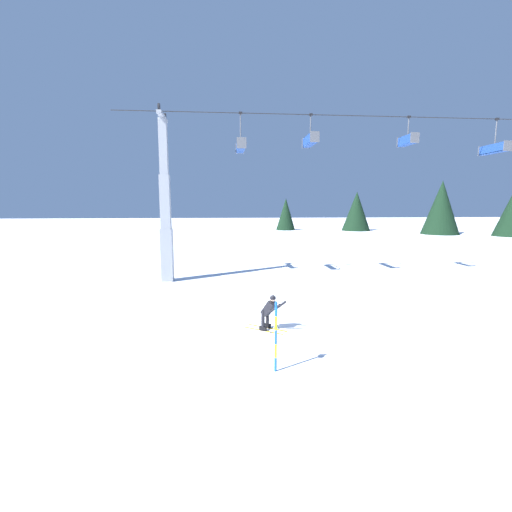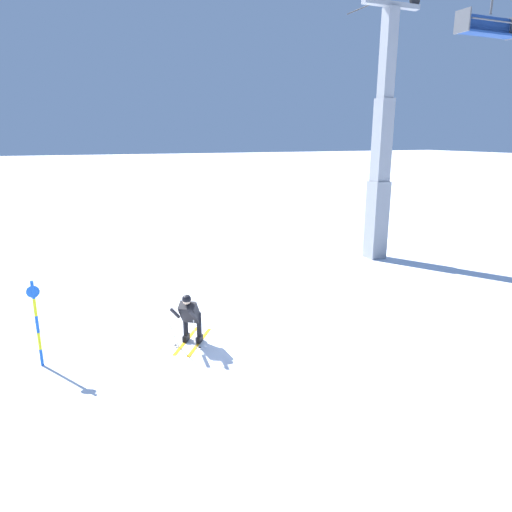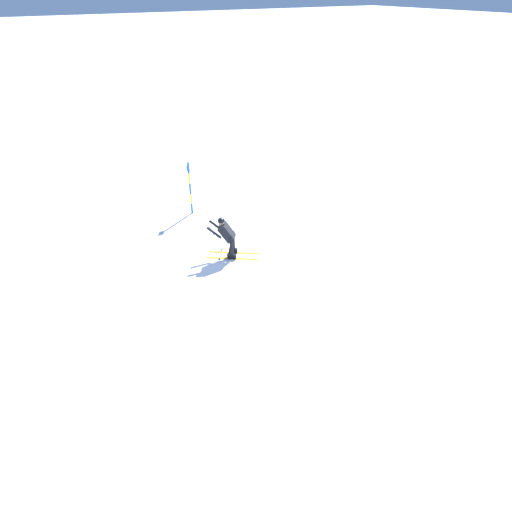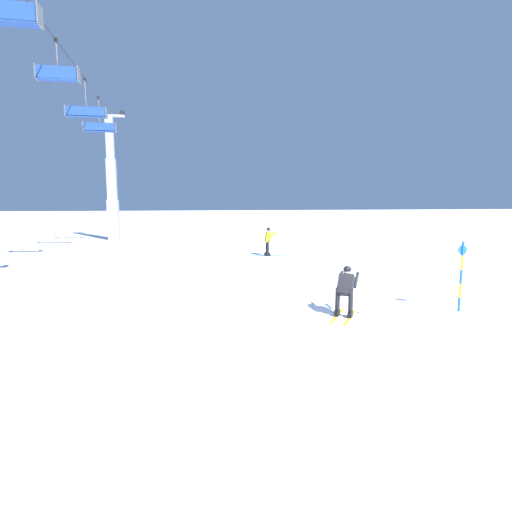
{
  "view_description": "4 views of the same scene",
  "coord_description": "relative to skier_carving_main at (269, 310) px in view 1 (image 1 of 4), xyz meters",
  "views": [
    {
      "loc": [
        -1.15,
        -13.01,
        4.76
      ],
      "look_at": [
        0.26,
        2.35,
        2.6
      ],
      "focal_mm": 25.25,
      "sensor_mm": 36.0,
      "label": 1
    },
    {
      "loc": [
        11.11,
        -2.4,
        5.17
      ],
      "look_at": [
        0.1,
        2.26,
        2.02
      ],
      "focal_mm": 32.0,
      "sensor_mm": 36.0,
      "label": 2
    },
    {
      "loc": [
        5.98,
        11.16,
        7.67
      ],
      "look_at": [
        0.8,
        2.46,
        1.26
      ],
      "focal_mm": 30.48,
      "sensor_mm": 36.0,
      "label": 3
    },
    {
      "loc": [
        -9.98,
        4.92,
        3.23
      ],
      "look_at": [
        0.84,
        2.77,
        1.73
      ],
      "focal_mm": 28.6,
      "sensor_mm": 36.0,
      "label": 4
    }
  ],
  "objects": [
    {
      "name": "tree_line_ridge",
      "position": [
        31.87,
        46.95,
        3.16
      ],
      "size": [
        37.53,
        22.62,
        8.93
      ],
      "color": "black",
      "rests_on": "ground_plane"
    },
    {
      "name": "chairlift_seat_middle",
      "position": [
        10.13,
        9.71,
        8.14
      ],
      "size": [
        0.61,
        1.83,
        1.81
      ],
      "color": "black"
    },
    {
      "name": "skier_carving_main",
      "position": [
        0.0,
        0.0,
        0.0
      ],
      "size": [
        1.69,
        1.42,
        1.53
      ],
      "color": "yellow",
      "rests_on": "ground_plane"
    },
    {
      "name": "haul_cable",
      "position": [
        9.98,
        9.71,
        9.58
      ],
      "size": [
        36.49,
        0.05,
        0.05
      ],
      "primitive_type": "cylinder",
      "rotation": [
        0.0,
        1.57,
        0.0
      ],
      "color": "black"
    },
    {
      "name": "chairlift_seat_fourth",
      "position": [
        16.15,
        9.71,
        7.71
      ],
      "size": [
        0.61,
        2.35,
        2.26
      ],
      "color": "black"
    },
    {
      "name": "trail_marker_pole",
      "position": [
        -0.26,
        -3.47,
        0.32
      ],
      "size": [
        0.07,
        0.28,
        2.07
      ],
      "color": "blue",
      "rests_on": "ground_plane"
    },
    {
      "name": "chairlift_seat_second",
      "position": [
        3.74,
        9.71,
        8.03
      ],
      "size": [
        0.61,
        2.31,
        1.91
      ],
      "color": "black"
    },
    {
      "name": "chairlift_seat_nearest",
      "position": [
        -0.64,
        9.71,
        7.64
      ],
      "size": [
        0.61,
        2.22,
        2.33
      ],
      "color": "black"
    },
    {
      "name": "ground_plane",
      "position": [
        -0.58,
        -0.24,
        -0.8
      ],
      "size": [
        260.0,
        260.0,
        0.0
      ],
      "primitive_type": "plane",
      "color": "white"
    },
    {
      "name": "lift_tower_near",
      "position": [
        -5.27,
        9.71,
        3.61
      ],
      "size": [
        0.72,
        2.66,
        10.54
      ],
      "color": "gray",
      "rests_on": "ground_plane"
    }
  ]
}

